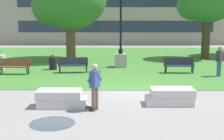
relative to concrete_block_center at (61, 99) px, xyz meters
The scene contains 14 objects.
ground_plane 3.94m from the concrete_block_center, 41.60° to the left, with size 140.00×140.00×0.00m, color gray.
grass_lawn 12.95m from the concrete_block_center, 76.89° to the left, with size 40.00×20.00×0.02m, color #3D752D.
concrete_block_center is the anchor object (origin of this frame).
concrete_block_left 4.19m from the concrete_block_center, ahead, with size 1.84×0.90×0.64m.
person_skateboarder 1.54m from the concrete_block_center, 18.98° to the right, with size 0.53×0.53×1.71m.
skateboard 1.03m from the concrete_block_center, 16.16° to the right, with size 0.90×0.82×0.14m.
puddle 1.93m from the concrete_block_center, 88.70° to the right, with size 1.46×1.46×0.01m, color #47515B.
park_bench_near_left 7.71m from the concrete_block_center, 120.28° to the left, with size 1.81×0.58×0.90m.
park_bench_near_right 9.28m from the concrete_block_center, 50.81° to the left, with size 1.80×0.55×0.90m.
park_bench_far_left 7.24m from the concrete_block_center, 94.09° to the left, with size 1.85×0.75×0.90m.
lamp_post_right 9.65m from the concrete_block_center, 75.62° to the left, with size 1.32×0.80×5.45m.
tree_far_left 16.98m from the concrete_block_center, 55.99° to the left, with size 4.41×4.20×6.44m.
trash_bin 8.48m from the concrete_block_center, 103.30° to the left, with size 0.49×0.49×0.96m.
person_bystander_near_lawn 9.99m from the concrete_block_center, 37.54° to the left, with size 0.59×0.47×1.71m.
Camera 1 is at (-0.88, -13.99, 3.35)m, focal length 50.00 mm.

